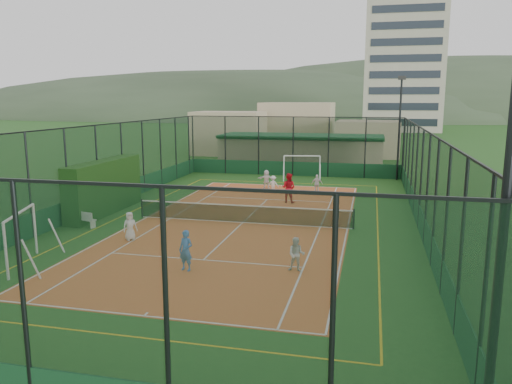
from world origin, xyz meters
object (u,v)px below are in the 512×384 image
floodlight_se (501,250)px  child_far_left (273,184)px  child_far_right (317,184)px  child_near_right (296,254)px  child_far_back (266,179)px  clubhouse (301,151)px  futsal_goal_near (22,239)px  child_near_mid (186,250)px  futsal_goal_far (302,168)px  white_bench (83,219)px  coach (289,188)px  floodlight_ne (399,129)px  child_near_left (130,226)px  apartment_tower (404,55)px

floodlight_se → child_far_left: 27.05m
child_far_left → child_far_right: size_ratio=0.92×
floodlight_se → child_near_right: floodlight_se is taller
child_far_left → child_far_back: 1.88m
clubhouse → futsal_goal_near: clubhouse is taller
futsal_goal_near → child_far_back: 19.96m
child_near_mid → child_far_left: 16.50m
futsal_goal_far → child_near_mid: size_ratio=1.91×
child_near_right → child_near_mid: bearing=-168.6°
white_bench → child_far_right: (10.71, 11.95, 0.24)m
futsal_goal_far → coach: 9.30m
clubhouse → coach: clubhouse is taller
floodlight_se → white_bench: floodlight_se is taller
child_far_left → child_near_mid: bearing=88.9°
floodlight_ne → child_far_left: floodlight_ne is taller
child_near_left → child_far_left: size_ratio=1.11×
white_bench → floodlight_ne: bearing=64.2°
floodlight_se → apartment_tower: size_ratio=0.28×
child_far_right → coach: size_ratio=0.70×
child_near_left → child_far_right: 15.48m
floodlight_ne → futsal_goal_far: floodlight_ne is taller
floodlight_ne → child_far_back: (-9.52, -6.15, -3.43)m
floodlight_ne → clubhouse: (-8.60, 5.40, -2.55)m
child_near_left → white_bench: bearing=109.3°
floodlight_se → futsal_goal_near: floodlight_se is taller
futsal_goal_near → floodlight_se: bearing=-136.6°
floodlight_ne → white_bench: 25.55m
child_far_left → child_far_right: bearing=-170.4°
floodlight_ne → futsal_goal_far: 8.33m
floodlight_se → coach: size_ratio=4.41×
futsal_goal_far → child_near_right: (2.85, -21.92, -0.29)m
floodlight_se → coach: floodlight_se is taller
child_far_left → apartment_tower: bearing=-99.9°
futsal_goal_far → coach: (0.45, -9.29, -0.02)m
white_bench → coach: 12.54m
futsal_goal_far → child_near_left: bearing=-114.1°
apartment_tower → child_far_right: bearing=-97.1°
child_far_left → floodlight_ne: bearing=-138.5°
child_near_mid → child_far_back: (-0.69, 18.17, -0.11)m
futsal_goal_near → child_near_mid: 6.54m
futsal_goal_near → child_far_back: size_ratio=2.43×
floodlight_ne → clubhouse: floodlight_ne is taller
apartment_tower → child_near_mid: apartment_tower is taller
clubhouse → child_far_right: bearing=-77.1°
white_bench → coach: coach is taller
child_near_left → child_near_right: 8.53m
clubhouse → futsal_goal_near: 31.37m
child_near_left → child_far_left: (4.18, 13.17, -0.06)m
child_far_back → floodlight_se: bearing=92.6°
white_bench → futsal_goal_near: 6.14m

